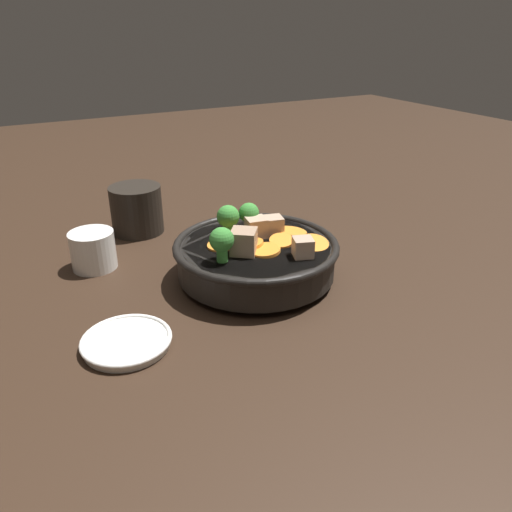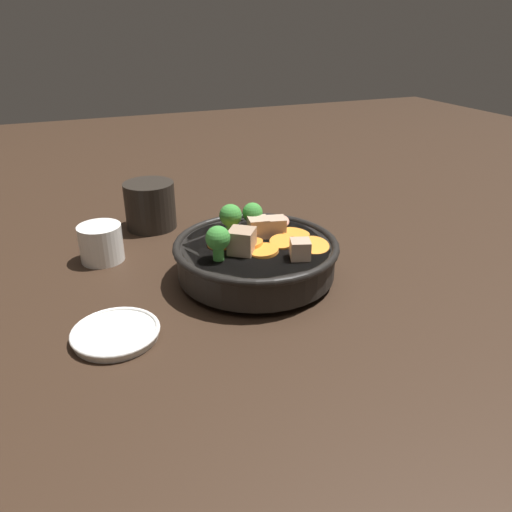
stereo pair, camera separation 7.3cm
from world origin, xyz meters
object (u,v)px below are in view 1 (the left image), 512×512
Objects in this scene: dark_mug at (136,209)px; stirfry_bowl at (256,254)px; tea_cup at (93,250)px; side_saucer at (127,341)px.

stirfry_bowl is at bearing -158.47° from dark_mug.
dark_mug reaches higher than tea_cup.
tea_cup is 0.16m from dark_mug.
tea_cup reaches higher than side_saucer.
stirfry_bowl is 0.29m from dark_mug.
stirfry_bowl reaches higher than side_saucer.
side_saucer is (-0.08, 0.23, -0.03)m from stirfry_bowl.
side_saucer is 0.94× the size of dark_mug.
stirfry_bowl is 2.24× the size of side_saucer.
side_saucer is 1.58× the size of tea_cup.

